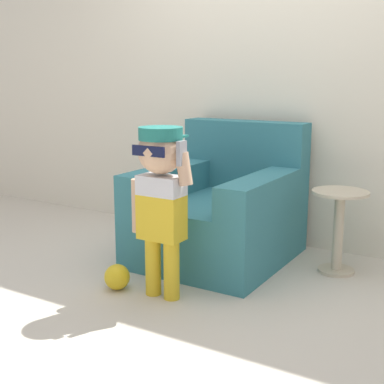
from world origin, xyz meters
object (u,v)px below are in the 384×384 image
at_px(side_table, 339,224).
at_px(toy_ball, 117,277).
at_px(person_child, 161,186).
at_px(armchair, 221,212).

xyz_separation_m(side_table, toy_ball, (-1.02, -0.95, -0.24)).
height_order(person_child, toy_ball, person_child).
distance_m(side_table, toy_ball, 1.42).
height_order(armchair, person_child, person_child).
distance_m(armchair, person_child, 0.85).
bearing_deg(toy_ball, side_table, 42.90).
bearing_deg(side_table, person_child, -129.42).
xyz_separation_m(armchair, person_child, (0.04, -0.78, 0.32)).
distance_m(person_child, side_table, 1.21).
xyz_separation_m(person_child, toy_ball, (-0.28, -0.05, -0.57)).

